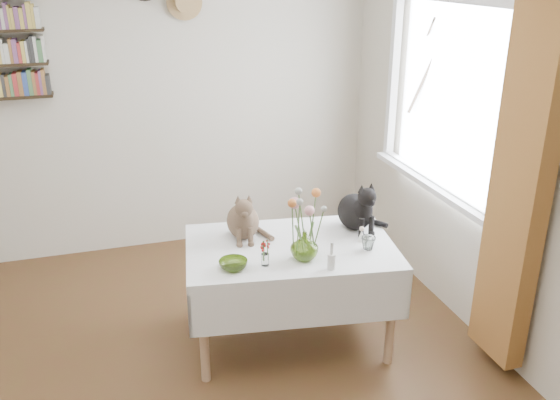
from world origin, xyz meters
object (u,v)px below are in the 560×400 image
object	(u,v)px
dining_table	(290,270)
black_cat	(355,203)
flower_vase	(304,246)
tabby_cat	(243,213)

from	to	relation	value
dining_table	black_cat	bearing A→B (deg)	14.82
dining_table	flower_vase	distance (m)	0.32
tabby_cat	flower_vase	distance (m)	0.50
dining_table	flower_vase	size ratio (longest dim) A/B	8.09
tabby_cat	dining_table	bearing A→B (deg)	-31.31
tabby_cat	black_cat	distance (m)	0.74
dining_table	flower_vase	bearing A→B (deg)	-83.91
dining_table	black_cat	world-z (taller)	black_cat
dining_table	flower_vase	world-z (taller)	flower_vase
tabby_cat	black_cat	world-z (taller)	black_cat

